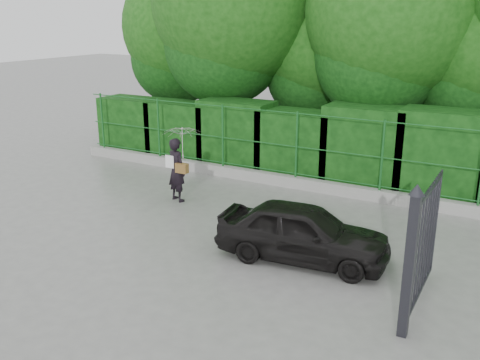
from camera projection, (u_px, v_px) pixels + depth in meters
The scene contains 8 objects.
ground at pixel (191, 244), 11.07m from camera, with size 80.00×80.00×0.00m, color gray.
kerb at pixel (282, 180), 14.77m from camera, with size 14.00×0.25×0.30m, color #9E9E99.
fence at pixel (290, 144), 14.36m from camera, with size 14.13×0.06×1.80m.
hedge at pixel (304, 143), 15.25m from camera, with size 14.20×1.20×2.29m.
trees at pixel (368, 11), 15.61m from camera, with size 17.10×6.15×8.08m.
gate at pixel (417, 250), 7.97m from camera, with size 0.22×2.33×2.36m.
woman at pixel (180, 152), 13.25m from camera, with size 0.96×0.95×1.92m.
car at pixel (303, 232), 10.22m from camera, with size 1.33×3.31×1.13m, color black.
Camera 1 is at (5.85, -8.38, 4.57)m, focal length 40.00 mm.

